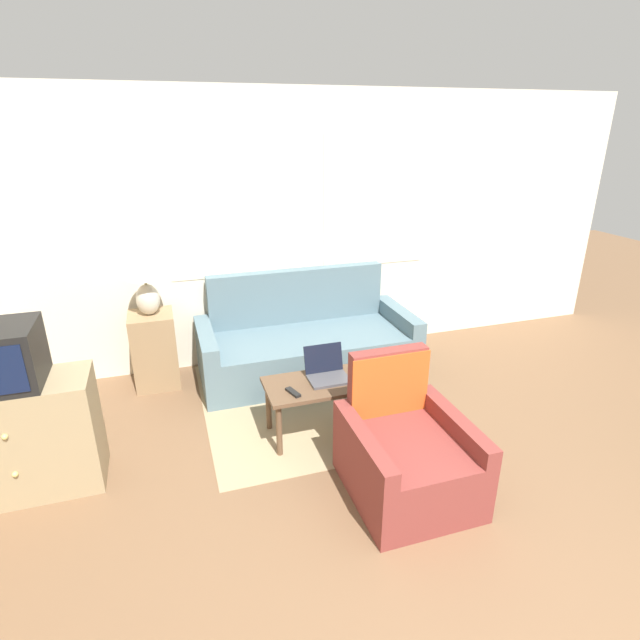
{
  "coord_description": "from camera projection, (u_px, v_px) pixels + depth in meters",
  "views": [
    {
      "loc": [
        -1.44,
        -0.84,
        2.29
      ],
      "look_at": [
        -0.25,
        2.84,
        0.75
      ],
      "focal_mm": 28.0,
      "sensor_mm": 36.0,
      "label": 1
    }
  ],
  "objects": [
    {
      "name": "armchair",
      "position": [
        404.0,
        454.0,
        3.27
      ],
      "size": [
        0.75,
        0.83,
        0.88
      ],
      "color": "brown",
      "rests_on": "ground_plane"
    },
    {
      "name": "tv_remote",
      "position": [
        293.0,
        392.0,
        3.63
      ],
      "size": [
        0.09,
        0.16,
        0.02
      ],
      "color": "black",
      "rests_on": "coffee_table"
    },
    {
      "name": "laptop",
      "position": [
        327.0,
        371.0,
        3.84
      ],
      "size": [
        0.31,
        0.28,
        0.23
      ],
      "color": "#47474C",
      "rests_on": "coffee_table"
    },
    {
      "name": "rug",
      "position": [
        315.0,
        398.0,
        4.43
      ],
      "size": [
        1.94,
        1.93,
        0.01
      ],
      "color": "#9E8966",
      "rests_on": "ground_plane"
    },
    {
      "name": "coffee_table",
      "position": [
        335.0,
        386.0,
        3.84
      ],
      "size": [
        1.08,
        0.46,
        0.45
      ],
      "color": "brown",
      "rests_on": "ground_plane"
    },
    {
      "name": "side_table",
      "position": [
        155.0,
        350.0,
        4.57
      ],
      "size": [
        0.39,
        0.39,
        0.7
      ],
      "color": "#937551",
      "rests_on": "ground_plane"
    },
    {
      "name": "couch",
      "position": [
        306.0,
        344.0,
        4.87
      ],
      "size": [
        2.04,
        0.88,
        0.95
      ],
      "color": "slate",
      "rests_on": "ground_plane"
    },
    {
      "name": "cup_navy",
      "position": [
        384.0,
        374.0,
        3.81
      ],
      "size": [
        0.08,
        0.08,
        0.09
      ],
      "color": "white",
      "rests_on": "coffee_table"
    },
    {
      "name": "book_red",
      "position": [
        378.0,
        368.0,
        3.98
      ],
      "size": [
        0.2,
        0.18,
        0.04
      ],
      "color": "#2D2D33",
      "rests_on": "coffee_table"
    },
    {
      "name": "wall_back",
      "position": [
        312.0,
        229.0,
        4.93
      ],
      "size": [
        6.97,
        0.06,
        2.6
      ],
      "color": "silver",
      "rests_on": "ground_plane"
    },
    {
      "name": "tv_dresser",
      "position": [
        19.0,
        438.0,
        3.22
      ],
      "size": [
        0.96,
        0.46,
        0.78
      ],
      "color": "#998460",
      "rests_on": "ground_plane"
    },
    {
      "name": "table_lamp",
      "position": [
        145.0,
        279.0,
        4.32
      ],
      "size": [
        0.32,
        0.32,
        0.52
      ],
      "color": "beige",
      "rests_on": "side_table"
    }
  ]
}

